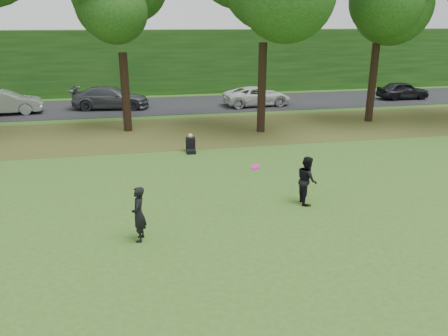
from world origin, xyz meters
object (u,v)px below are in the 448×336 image
Objects in this scene: seated_person at (191,145)px; frisbee at (255,167)px; player_right at (307,180)px; player_left at (139,214)px.

frisbee is at bearing -78.08° from seated_person.
seated_person is at bearing 29.17° from player_right.
player_right reaches higher than frisbee.
player_left is 1.85× the size of seated_person.
frisbee is at bearing 117.78° from player_left.
player_left is 5.58m from player_right.
player_right is 7.24m from seated_person.
player_left is at bearing -103.44° from seated_person.
seated_person is (-2.93, 6.60, -0.48)m from player_right.
player_left reaches higher than seated_person.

